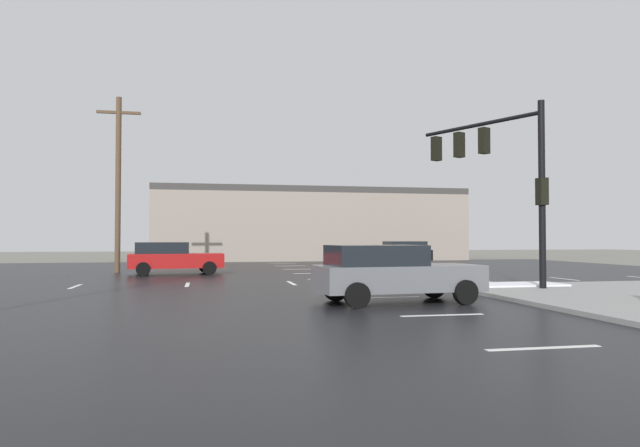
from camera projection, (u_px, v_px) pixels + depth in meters
The scene contains 10 objects.
ground_plane at pixel (341, 283), 22.86m from camera, with size 120.00×120.00×0.00m, color slate.
road_asphalt at pixel (341, 283), 22.86m from camera, with size 44.00×44.00×0.02m, color black.
snow_strip_curbside at pixel (506, 285), 19.93m from camera, with size 4.00×1.60×0.06m, color white.
lane_markings at pixel (380, 285), 21.75m from camera, with size 36.15×36.15×0.01m.
traffic_signal_mast at pixel (499, 164), 20.27m from camera, with size 2.35×4.90×6.24m.
strip_building_background at pixel (309, 225), 47.84m from camera, with size 25.07×8.00×5.87m.
sedan_red at pixel (172, 257), 27.85m from camera, with size 4.67×2.41×1.58m.
sedan_grey at pixel (392, 272), 15.57m from camera, with size 4.64×2.31×1.58m.
sedan_black at pixel (398, 253), 37.01m from camera, with size 4.59×2.16×1.58m.
utility_pole_far at pixel (118, 181), 29.55m from camera, with size 2.20×0.28×9.14m.
Camera 1 is at (-5.34, -22.30, 1.78)m, focal length 32.01 mm.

